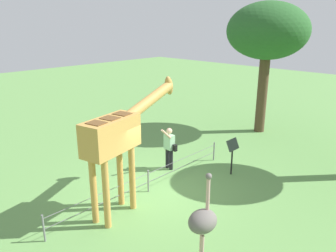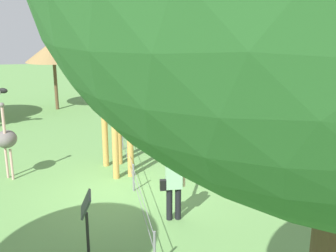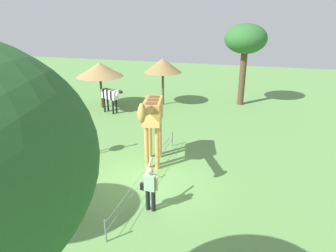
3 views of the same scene
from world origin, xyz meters
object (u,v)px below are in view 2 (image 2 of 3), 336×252
Objects in this scene: visitor at (173,182)px; info_sign at (86,213)px; ostrich at (7,139)px; shade_hut_near at (53,51)px; tree_west at (159,15)px; giraffe at (119,98)px.

info_sign is at bearing -57.89° from visitor.
ostrich is 4.93m from info_sign.
shade_hut_near is at bearing 175.13° from ostrich.
info_sign is at bearing -14.85° from tree_west.
ostrich is at bearing -95.39° from giraffe.
tree_west reaches higher than visitor.
ostrich is at bearing -30.28° from tree_west.
tree_west is (-1.64, 5.36, 1.67)m from shade_hut_near.
ostrich is 0.68× the size of shade_hut_near.
giraffe reaches higher than shade_hut_near.
ostrich is 1.70× the size of info_sign.
visitor is 2.26m from info_sign.
info_sign is at bearing 6.08° from shade_hut_near.
giraffe reaches higher than visitor.
tree_west is 4.24× the size of info_sign.
shade_hut_near is (-12.05, -3.33, 1.91)m from visitor.
tree_west reaches higher than shade_hut_near.
shade_hut_near reaches higher than visitor.
visitor is 0.30× the size of tree_west.
giraffe is 3.02× the size of info_sign.
info_sign is (4.13, -0.98, -1.33)m from giraffe.
shade_hut_near is 13.46m from info_sign.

